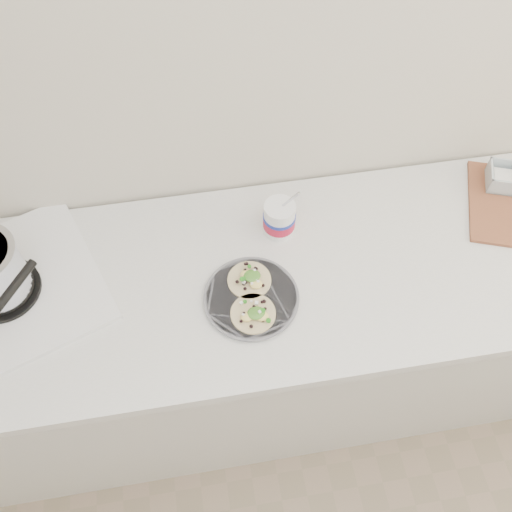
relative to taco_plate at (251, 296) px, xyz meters
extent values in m
cube|color=beige|center=(0.15, 0.38, 0.38)|extent=(3.50, 0.05, 2.60)
cube|color=silver|center=(0.15, 0.09, -0.49)|extent=(2.40, 0.62, 0.86)
cube|color=silver|center=(0.15, 0.07, -0.04)|extent=(2.44, 0.66, 0.04)
cube|color=silver|center=(-0.67, 0.13, -0.01)|extent=(0.63, 0.61, 0.01)
cylinder|color=black|center=(-0.67, 0.13, 0.00)|extent=(0.20, 0.20, 0.01)
torus|color=black|center=(-0.67, 0.13, 0.02)|extent=(0.18, 0.18, 0.02)
cylinder|color=slate|center=(0.00, 0.00, -0.01)|extent=(0.25, 0.25, 0.01)
cylinder|color=slate|center=(0.00, 0.00, -0.01)|extent=(0.26, 0.26, 0.00)
cylinder|color=white|center=(0.12, 0.22, 0.04)|extent=(0.09, 0.09, 0.11)
cylinder|color=#B61432|center=(0.12, 0.22, 0.03)|extent=(0.09, 0.09, 0.04)
cylinder|color=#192D99|center=(0.12, 0.22, 0.05)|extent=(0.10, 0.10, 0.01)
cube|color=white|center=(0.83, 0.27, 0.01)|extent=(0.06, 0.06, 0.03)
camera|label=1|loc=(-0.11, -0.75, 1.35)|focal=40.00mm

